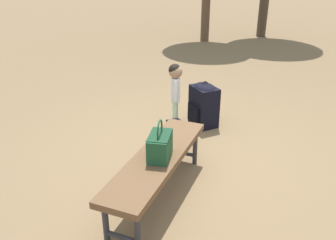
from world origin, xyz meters
TOP-DOWN VIEW (x-y plane):
  - ground_plane at (0.00, 0.00)m, footprint 40.00×40.00m
  - park_bench at (-0.87, 0.12)m, footprint 1.64×0.64m
  - handbag at (-0.89, 0.09)m, footprint 0.33×0.20m
  - child_standing at (0.68, 0.29)m, footprint 0.23×0.18m
  - backpack_large at (0.82, -0.08)m, footprint 0.46×0.45m
  - backpack_small at (0.13, 0.16)m, footprint 0.27×0.27m

SIDE VIEW (x-z plane):
  - ground_plane at x=0.00m, z-range 0.00..0.00m
  - backpack_small at x=0.13m, z-range 0.00..0.37m
  - backpack_large at x=0.82m, z-range 0.00..0.63m
  - park_bench at x=-0.87m, z-range 0.17..0.62m
  - handbag at x=-0.89m, z-range 0.39..0.76m
  - child_standing at x=0.68m, z-range 0.14..1.02m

